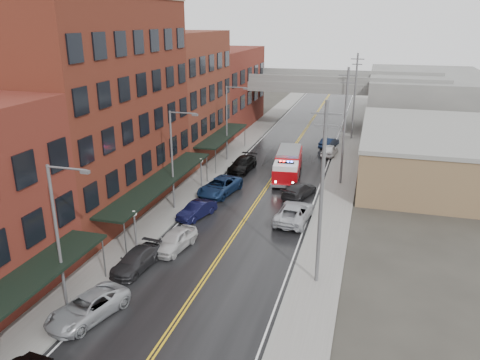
# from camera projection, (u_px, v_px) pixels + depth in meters

# --- Properties ---
(road) EXTENTS (11.00, 160.00, 0.02)m
(road) POSITION_uv_depth(u_px,v_px,m) (262.00, 194.00, 46.26)
(road) COLOR black
(road) RESTS_ON ground
(sidewalk_left) EXTENTS (3.00, 160.00, 0.15)m
(sidewalk_left) POSITION_uv_depth(u_px,v_px,m) (193.00, 186.00, 48.13)
(sidewalk_left) COLOR slate
(sidewalk_left) RESTS_ON ground
(sidewalk_right) EXTENTS (3.00, 160.00, 0.15)m
(sidewalk_right) POSITION_uv_depth(u_px,v_px,m) (337.00, 201.00, 44.34)
(sidewalk_right) COLOR slate
(sidewalk_right) RESTS_ON ground
(curb_left) EXTENTS (0.30, 160.00, 0.15)m
(curb_left) POSITION_uv_depth(u_px,v_px,m) (208.00, 188.00, 47.70)
(curb_left) COLOR gray
(curb_left) RESTS_ON ground
(curb_right) EXTENTS (0.30, 160.00, 0.15)m
(curb_right) POSITION_uv_depth(u_px,v_px,m) (320.00, 199.00, 44.77)
(curb_right) COLOR gray
(curb_right) RESTS_ON ground
(brick_building_b) EXTENTS (9.00, 20.00, 18.00)m
(brick_building_b) POSITION_uv_depth(u_px,v_px,m) (96.00, 109.00, 40.40)
(brick_building_b) COLOR maroon
(brick_building_b) RESTS_ON ground
(brick_building_c) EXTENTS (9.00, 15.00, 15.00)m
(brick_building_c) POSITION_uv_depth(u_px,v_px,m) (177.00, 96.00, 56.79)
(brick_building_c) COLOR maroon
(brick_building_c) RESTS_ON ground
(brick_building_far) EXTENTS (9.00, 20.00, 12.00)m
(brick_building_far) POSITION_uv_depth(u_px,v_px,m) (221.00, 89.00, 73.18)
(brick_building_far) COLOR maroon
(brick_building_far) RESTS_ON ground
(tan_building) EXTENTS (14.00, 22.00, 5.00)m
(tan_building) POSITION_uv_depth(u_px,v_px,m) (428.00, 155.00, 50.38)
(tan_building) COLOR brown
(tan_building) RESTS_ON ground
(right_far_block) EXTENTS (18.00, 30.00, 8.00)m
(right_far_block) POSITION_uv_depth(u_px,v_px,m) (426.00, 98.00, 76.63)
(right_far_block) COLOR slate
(right_far_block) RESTS_ON ground
(awning_0) EXTENTS (2.60, 16.00, 3.09)m
(awning_0) POSITION_uv_depth(u_px,v_px,m) (0.00, 300.00, 23.60)
(awning_0) COLOR black
(awning_0) RESTS_ON ground
(awning_1) EXTENTS (2.60, 18.00, 3.09)m
(awning_1) POSITION_uv_depth(u_px,v_px,m) (161.00, 181.00, 40.86)
(awning_1) COLOR black
(awning_1) RESTS_ON ground
(awning_2) EXTENTS (2.60, 13.00, 3.09)m
(awning_2) POSITION_uv_depth(u_px,v_px,m) (223.00, 135.00, 56.76)
(awning_2) COLOR black
(awning_2) RESTS_ON ground
(globe_lamp_1) EXTENTS (0.44, 0.44, 3.12)m
(globe_lamp_1) POSITION_uv_depth(u_px,v_px,m) (134.00, 221.00, 34.44)
(globe_lamp_1) COLOR #59595B
(globe_lamp_1) RESTS_ON ground
(globe_lamp_2) EXTENTS (0.44, 0.44, 3.12)m
(globe_lamp_2) POSITION_uv_depth(u_px,v_px,m) (201.00, 166.00, 47.16)
(globe_lamp_2) COLOR #59595B
(globe_lamp_2) RESTS_ON ground
(street_lamp_0) EXTENTS (2.64, 0.22, 9.00)m
(street_lamp_0) POSITION_uv_depth(u_px,v_px,m) (60.00, 230.00, 26.27)
(street_lamp_0) COLOR #59595B
(street_lamp_0) RESTS_ON ground
(street_lamp_1) EXTENTS (2.64, 0.22, 9.00)m
(street_lamp_1) POSITION_uv_depth(u_px,v_px,m) (174.00, 154.00, 40.81)
(street_lamp_1) COLOR #59595B
(street_lamp_1) RESTS_ON ground
(street_lamp_2) EXTENTS (2.64, 0.22, 9.00)m
(street_lamp_2) POSITION_uv_depth(u_px,v_px,m) (229.00, 119.00, 55.34)
(street_lamp_2) COLOR #59595B
(street_lamp_2) RESTS_ON ground
(utility_pole_0) EXTENTS (1.80, 0.24, 12.00)m
(utility_pole_0) POSITION_uv_depth(u_px,v_px,m) (322.00, 193.00, 28.70)
(utility_pole_0) COLOR #59595B
(utility_pole_0) RESTS_ON ground
(utility_pole_1) EXTENTS (1.80, 0.24, 12.00)m
(utility_pole_1) POSITION_uv_depth(u_px,v_px,m) (345.00, 125.00, 46.87)
(utility_pole_1) COLOR #59595B
(utility_pole_1) RESTS_ON ground
(utility_pole_2) EXTENTS (1.80, 0.24, 12.00)m
(utility_pole_2) POSITION_uv_depth(u_px,v_px,m) (355.00, 95.00, 65.04)
(utility_pole_2) COLOR #59595B
(utility_pole_2) RESTS_ON ground
(overpass) EXTENTS (40.00, 10.00, 7.50)m
(overpass) POSITION_uv_depth(u_px,v_px,m) (310.00, 89.00, 73.37)
(overpass) COLOR slate
(overpass) RESTS_ON ground
(fire_truck) EXTENTS (3.88, 8.33, 2.96)m
(fire_truck) POSITION_uv_depth(u_px,v_px,m) (288.00, 164.00, 50.13)
(fire_truck) COLOR #98070C
(fire_truck) RESTS_ON ground
(parked_car_left_2) EXTENTS (3.68, 5.52, 1.41)m
(parked_car_left_2) POSITION_uv_depth(u_px,v_px,m) (88.00, 307.00, 26.88)
(parked_car_left_2) COLOR #9EA1A5
(parked_car_left_2) RESTS_ON ground
(parked_car_left_3) EXTENTS (2.29, 4.72, 1.32)m
(parked_car_left_3) POSITION_uv_depth(u_px,v_px,m) (136.00, 260.00, 32.20)
(parked_car_left_3) COLOR #262528
(parked_car_left_3) RESTS_ON ground
(parked_car_left_4) EXTENTS (2.46, 4.66, 1.51)m
(parked_car_left_4) POSITION_uv_depth(u_px,v_px,m) (175.00, 240.00, 34.95)
(parked_car_left_4) COLOR silver
(parked_car_left_4) RESTS_ON ground
(parked_car_left_5) EXTENTS (2.62, 4.40, 1.37)m
(parked_car_left_5) POSITION_uv_depth(u_px,v_px,m) (197.00, 210.00, 40.57)
(parked_car_left_5) COLOR black
(parked_car_left_5) RESTS_ON ground
(parked_car_left_6) EXTENTS (3.66, 6.14, 1.60)m
(parked_car_left_6) POSITION_uv_depth(u_px,v_px,m) (220.00, 186.00, 45.95)
(parked_car_left_6) COLOR navy
(parked_car_left_6) RESTS_ON ground
(parked_car_left_7) EXTENTS (2.56, 5.49, 1.55)m
(parked_car_left_7) POSITION_uv_depth(u_px,v_px,m) (242.00, 164.00, 52.95)
(parked_car_left_7) COLOR black
(parked_car_left_7) RESTS_ON ground
(parked_car_right_0) EXTENTS (3.00, 5.84, 1.58)m
(parked_car_right_0) POSITION_uv_depth(u_px,v_px,m) (294.00, 212.00, 39.81)
(parked_car_right_0) COLOR #AEB1B7
(parked_car_right_0) RESTS_ON ground
(parked_car_right_1) EXTENTS (3.27, 5.21, 1.41)m
(parked_car_right_1) POSITION_uv_depth(u_px,v_px,m) (299.00, 190.00, 45.23)
(parked_car_right_1) COLOR black
(parked_car_right_1) RESTS_ON ground
(parked_car_right_2) EXTENTS (2.08, 4.34, 1.43)m
(parked_car_right_2) POSITION_uv_depth(u_px,v_px,m) (329.00, 150.00, 58.89)
(parked_car_right_2) COLOR white
(parked_car_right_2) RESTS_ON ground
(parked_car_right_3) EXTENTS (2.47, 4.40, 1.37)m
(parked_car_right_3) POSITION_uv_depth(u_px,v_px,m) (329.00, 143.00, 62.60)
(parked_car_right_3) COLOR black
(parked_car_right_3) RESTS_ON ground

